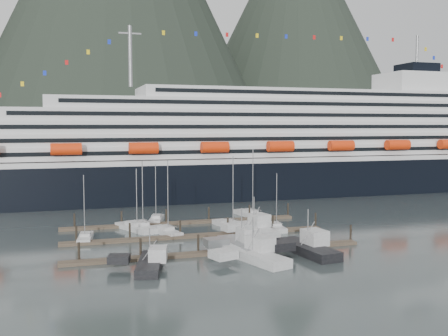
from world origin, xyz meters
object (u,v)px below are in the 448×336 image
Objects in this scene: sailboat_f at (156,220)px; trawler_c at (252,254)px; trawler_b at (241,244)px; sailboat_c at (134,228)px; sailboat_h at (275,228)px; trawler_a at (149,262)px; cruise_ship at (269,153)px; trawler_e at (253,229)px; sailboat_b at (166,232)px; sailboat_a at (85,238)px; trawler_d at (307,248)px; sailboat_g at (250,215)px; sailboat_e at (141,227)px; sailboat_d at (230,226)px.

trawler_c is (8.18, -35.04, 0.50)m from sailboat_f.
sailboat_f reaches higher than trawler_b.
sailboat_h is at bearing -130.22° from sailboat_c.
trawler_b is at bearing -54.19° from trawler_a.
sailboat_c is 0.86× the size of trawler_c.
cruise_ship is at bearing -41.08° from trawler_c.
cruise_ship is 17.01× the size of sailboat_c.
sailboat_f reaches higher than trawler_e.
trawler_b is at bearing -146.39° from sailboat_f.
cruise_ship is 63.05m from sailboat_c.
cruise_ship is 14.88× the size of sailboat_b.
sailboat_b is 1.20× the size of trawler_a.
trawler_e is at bearing -89.55° from sailboat_a.
sailboat_h is 18.12m from trawler_b.
sailboat_h is 19.27m from trawler_d.
cruise_ship is 17.68× the size of trawler_b.
sailboat_g is (21.24, 12.80, 0.01)m from sailboat_b.
trawler_b is (12.89, -21.33, 0.52)m from sailboat_e.
sailboat_a is at bearing 149.70° from sailboat_f.
sailboat_d is (18.24, -3.34, 0.00)m from sailboat_c.
trawler_c is 18.72m from trawler_e.
sailboat_d reaches higher than sailboat_c.
sailboat_f reaches higher than trawler_c.
sailboat_a reaches higher than trawler_d.
sailboat_h is at bearing -48.21° from trawler_c.
trawler_b is at bearing -115.90° from cruise_ship.
cruise_ship is 16.81× the size of sailboat_f.
sailboat_e is at bearing -109.92° from sailboat_c.
sailboat_f is (5.60, 7.50, -0.01)m from sailboat_c.
sailboat_a is at bearing 34.47° from trawler_a.
trawler_b is (15.81, 6.23, 0.12)m from trawler_a.
trawler_c is at bearing 88.39° from trawler_d.
trawler_b is at bearing -20.95° from trawler_c.
sailboat_g reaches higher than sailboat_e.
sailboat_g reaches higher than sailboat_c.
cruise_ship is at bearing -19.47° from trawler_a.
sailboat_d is 16.65m from sailboat_f.
trawler_d is (21.97, -26.64, 0.53)m from sailboat_e.
sailboat_f is 25.28m from sailboat_h.
sailboat_e is 34.53m from trawler_d.
trawler_c is at bearing -124.94° from sailboat_a.
sailboat_f is 0.81× the size of sailboat_g.
trawler_a is 17.00m from trawler_b.
trawler_e is (-24.63, -52.52, -11.09)m from cruise_ship.
trawler_c reaches higher than trawler_a.
trawler_b is 6.33m from trawler_c.
trawler_c is (-31.36, -69.99, -11.13)m from cruise_ship.
sailboat_f is at bearing -16.43° from sailboat_b.
sailboat_g is at bearing -36.69° from trawler_c.
sailboat_a is 22.50m from trawler_a.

